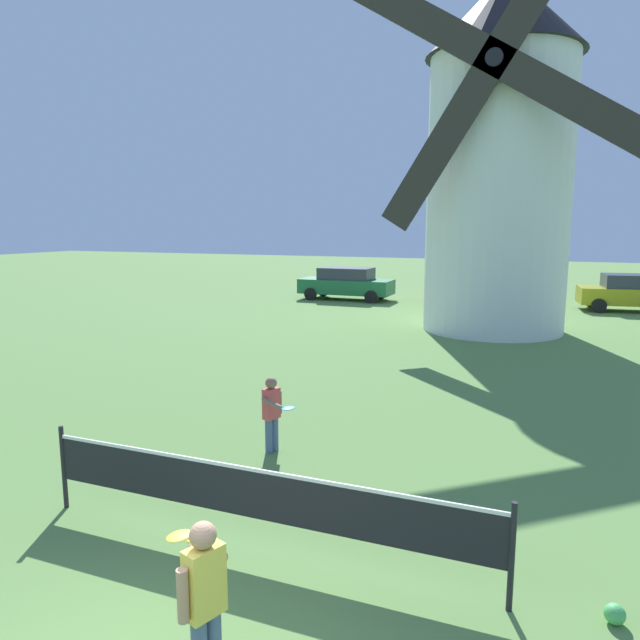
{
  "coord_description": "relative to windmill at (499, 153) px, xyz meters",
  "views": [
    {
      "loc": [
        2.68,
        -2.97,
        3.64
      ],
      "look_at": [
        -0.29,
        4.4,
        2.33
      ],
      "focal_mm": 32.88,
      "sensor_mm": 36.0,
      "label": 1
    }
  ],
  "objects": [
    {
      "name": "windmill",
      "position": [
        0.0,
        0.0,
        0.0
      ],
      "size": [
        9.71,
        5.43,
        13.14
      ],
      "color": "white",
      "rests_on": "ground_plane"
    },
    {
      "name": "tennis_net",
      "position": [
        -1.0,
        -15.47,
        -5.29
      ],
      "size": [
        5.56,
        0.06,
        1.1
      ],
      "color": "black",
      "rests_on": "ground_plane"
    },
    {
      "name": "player_near",
      "position": [
        -0.42,
        -17.34,
        -5.18
      ],
      "size": [
        0.74,
        0.74,
        1.4
      ],
      "color": "slate",
      "rests_on": "ground_plane"
    },
    {
      "name": "player_far",
      "position": [
        -2.09,
        -12.79,
        -5.27
      ],
      "size": [
        0.69,
        0.68,
        1.24
      ],
      "color": "slate",
      "rests_on": "ground_plane"
    },
    {
      "name": "stray_ball",
      "position": [
        2.67,
        -15.31,
        -5.88
      ],
      "size": [
        0.19,
        0.19,
        0.19
      ],
      "primitive_type": "sphere",
      "color": "#4CB259",
      "rests_on": "ground_plane"
    },
    {
      "name": "parked_car_green",
      "position": [
        -7.46,
        5.95,
        -5.17
      ],
      "size": [
        4.5,
        1.89,
        1.56
      ],
      "color": "#1E6638",
      "rests_on": "ground_plane"
    },
    {
      "name": "parked_car_red",
      "position": [
        -1.1,
        6.81,
        -5.17
      ],
      "size": [
        4.51,
        2.11,
        1.56
      ],
      "color": "red",
      "rests_on": "ground_plane"
    },
    {
      "name": "parked_car_mustard",
      "position": [
        5.06,
        6.78,
        -5.17
      ],
      "size": [
        4.44,
        2.28,
        1.56
      ],
      "color": "#999919",
      "rests_on": "ground_plane"
    }
  ]
}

